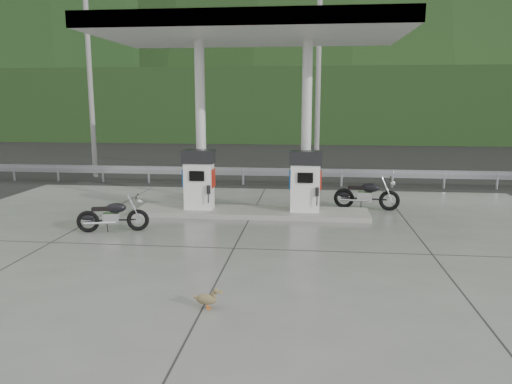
# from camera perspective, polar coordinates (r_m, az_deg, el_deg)

# --- Properties ---
(ground) EXTENTS (160.00, 160.00, 0.00)m
(ground) POSITION_cam_1_polar(r_m,az_deg,el_deg) (12.68, -1.85, -5.24)
(ground) COLOR black
(ground) RESTS_ON ground
(forecourt_apron) EXTENTS (18.00, 14.00, 0.02)m
(forecourt_apron) POSITION_cam_1_polar(r_m,az_deg,el_deg) (12.68, -1.85, -5.19)
(forecourt_apron) COLOR slate
(forecourt_apron) RESTS_ON ground
(pump_island) EXTENTS (7.00, 1.40, 0.15)m
(pump_island) POSITION_cam_1_polar(r_m,az_deg,el_deg) (15.06, -0.51, -2.33)
(pump_island) COLOR gray
(pump_island) RESTS_ON forecourt_apron
(gas_pump_left) EXTENTS (0.95, 0.55, 1.80)m
(gas_pump_left) POSITION_cam_1_polar(r_m,az_deg,el_deg) (15.15, -6.54, 1.43)
(gas_pump_left) COLOR white
(gas_pump_left) RESTS_ON pump_island
(gas_pump_right) EXTENTS (0.95, 0.55, 1.80)m
(gas_pump_right) POSITION_cam_1_polar(r_m,az_deg,el_deg) (14.78, 5.65, 1.22)
(gas_pump_right) COLOR white
(gas_pump_right) RESTS_ON pump_island
(canopy_column_left) EXTENTS (0.30, 0.30, 5.00)m
(canopy_column_left) POSITION_cam_1_polar(r_m,az_deg,el_deg) (15.37, -6.34, 7.56)
(canopy_column_left) COLOR silver
(canopy_column_left) RESTS_ON pump_island
(canopy_column_right) EXTENTS (0.30, 0.30, 5.00)m
(canopy_column_right) POSITION_cam_1_polar(r_m,az_deg,el_deg) (15.01, 5.78, 7.50)
(canopy_column_right) COLOR silver
(canopy_column_right) RESTS_ON pump_island
(canopy_roof) EXTENTS (8.50, 5.00, 0.40)m
(canopy_roof) POSITION_cam_1_polar(r_m,az_deg,el_deg) (14.82, -0.55, 17.98)
(canopy_roof) COLOR silver
(canopy_roof) RESTS_ON canopy_column_left
(guardrail) EXTENTS (26.00, 0.16, 1.42)m
(guardrail) POSITION_cam_1_polar(r_m,az_deg,el_deg) (20.34, 1.30, 2.77)
(guardrail) COLOR #9A9CA2
(guardrail) RESTS_ON ground
(road) EXTENTS (60.00, 7.00, 0.01)m
(road) POSITION_cam_1_polar(r_m,az_deg,el_deg) (23.90, 2.02, 2.20)
(road) COLOR black
(road) RESTS_ON ground
(utility_pole_a) EXTENTS (0.22, 0.22, 8.00)m
(utility_pole_a) POSITION_cam_1_polar(r_m,az_deg,el_deg) (23.69, -18.39, 11.31)
(utility_pole_a) COLOR gray
(utility_pole_a) RESTS_ON ground
(utility_pole_b) EXTENTS (0.22, 0.22, 8.00)m
(utility_pole_b) POSITION_cam_1_polar(r_m,az_deg,el_deg) (21.60, 7.10, 11.89)
(utility_pole_b) COLOR gray
(utility_pole_b) RESTS_ON ground
(tree_band) EXTENTS (80.00, 6.00, 6.00)m
(tree_band) POSITION_cam_1_polar(r_m,az_deg,el_deg) (42.13, 3.94, 9.84)
(tree_band) COLOR black
(tree_band) RESTS_ON ground
(forested_hills) EXTENTS (100.00, 40.00, 140.00)m
(forested_hills) POSITION_cam_1_polar(r_m,az_deg,el_deg) (72.19, 4.90, 7.69)
(forested_hills) COLOR black
(forested_hills) RESTS_ON ground
(motorcycle_left) EXTENTS (1.82, 0.95, 0.82)m
(motorcycle_left) POSITION_cam_1_polar(r_m,az_deg,el_deg) (13.64, -16.04, -2.66)
(motorcycle_left) COLOR black
(motorcycle_left) RESTS_ON forecourt_apron
(motorcycle_right) EXTENTS (1.99, 0.92, 0.91)m
(motorcycle_right) POSITION_cam_1_polar(r_m,az_deg,el_deg) (16.16, 12.52, -0.34)
(motorcycle_right) COLOR black
(motorcycle_right) RESTS_ON forecourt_apron
(duck) EXTENTS (0.43, 0.14, 0.31)m
(duck) POSITION_cam_1_polar(r_m,az_deg,el_deg) (8.50, -5.69, -12.12)
(duck) COLOR brown
(duck) RESTS_ON forecourt_apron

